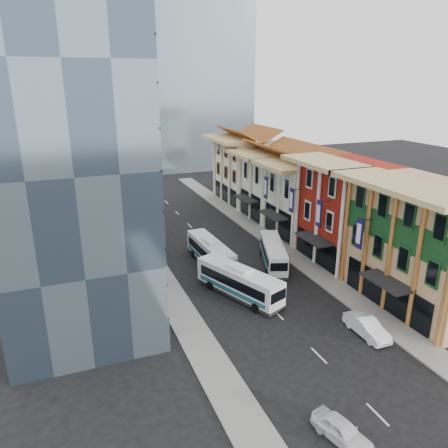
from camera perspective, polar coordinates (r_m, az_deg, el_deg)
name	(u,v)px	position (r m, az deg, el deg)	size (l,w,h in m)	color
ground	(326,363)	(36.95, 13.18, -17.22)	(200.00, 200.00, 0.00)	black
sidewalk_right	(284,250)	(57.33, 7.90, -3.34)	(3.00, 90.00, 0.15)	slate
sidewalk_left	(156,270)	(51.66, -8.90, -5.92)	(3.00, 90.00, 0.15)	slate
shophouse_tan	(425,246)	(46.00, 24.74, -2.65)	(8.00, 14.00, 12.00)	tan
shophouse_red	(347,212)	(54.39, 15.81, 1.52)	(8.00, 10.00, 12.00)	maroon
shophouse_cream_near	(305,200)	(62.13, 10.52, 3.06)	(8.00, 9.00, 10.00)	white
shophouse_cream_mid	(275,186)	(69.66, 6.63, 4.93)	(8.00, 9.00, 10.00)	white
shophouse_cream_far	(247,171)	(78.72, 3.05, 6.99)	(8.00, 12.00, 11.00)	white
office_tower	(65,149)	(43.56, -20.05, 9.15)	(12.00, 26.00, 30.00)	#3C4F60
office_block_far	(71,181)	(67.65, -19.31, 5.33)	(10.00, 18.00, 14.00)	gray
bus_left_near	(239,281)	(44.71, 1.98, -7.49)	(2.44, 10.42, 3.34)	silver
bus_left_far	(211,252)	(51.95, -1.77, -3.69)	(2.37, 10.11, 3.24)	silver
bus_right	(273,253)	(52.32, 6.44, -3.76)	(2.23, 9.50, 3.05)	white
sedan_left	(342,431)	(30.58, 15.14, -24.61)	(1.66, 4.11, 1.40)	silver
sedan_right	(367,327)	(40.82, 18.15, -12.65)	(1.66, 4.75, 1.57)	white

